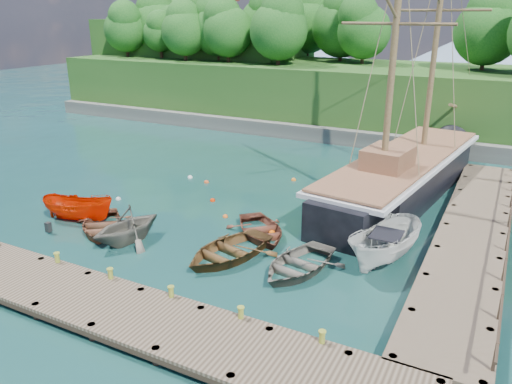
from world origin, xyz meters
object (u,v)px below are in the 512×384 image
rowboat_2 (228,258)px  rowboat_4 (261,236)px  motorboat_orange (80,220)px  rowboat_0 (102,230)px  cabin_boat_white (384,263)px  rowboat_1 (128,241)px  rowboat_3 (297,271)px  schooner (403,178)px

rowboat_2 → rowboat_4: (0.25, 2.86, 0.00)m
rowboat_4 → motorboat_orange: (-9.70, -2.77, 0.00)m
rowboat_0 → cabin_boat_white: 14.30m
rowboat_2 → cabin_boat_white: size_ratio=0.92×
rowboat_4 → cabin_boat_white: (6.29, -0.05, 0.00)m
rowboat_1 → cabin_boat_white: cabin_boat_white is taller
motorboat_orange → cabin_boat_white: (15.99, 2.72, 0.00)m
rowboat_3 → schooner: schooner is taller
rowboat_4 → cabin_boat_white: size_ratio=0.81×
rowboat_4 → rowboat_0: bearing=158.6°
rowboat_0 → motorboat_orange: size_ratio=1.01×
rowboat_2 → schooner: (5.19, 12.62, 1.03)m
rowboat_3 → motorboat_orange: motorboat_orange is taller
rowboat_3 → motorboat_orange: 12.79m
rowboat_0 → rowboat_1: rowboat_1 is taller
rowboat_0 → schooner: size_ratio=0.16×
schooner → motorboat_orange: bearing=-131.8°
rowboat_3 → schooner: (1.85, 12.28, 1.03)m
rowboat_4 → cabin_boat_white: 6.29m
rowboat_3 → rowboat_4: rowboat_3 is taller
rowboat_2 → rowboat_3: 3.36m
rowboat_1 → schooner: schooner is taller
rowboat_3 → rowboat_2: bearing=-163.7°
rowboat_1 → rowboat_3: bearing=19.9°
schooner → rowboat_1: bearing=-120.3°
rowboat_2 → rowboat_4: size_ratio=1.14×
rowboat_4 → motorboat_orange: size_ratio=1.02×
rowboat_1 → cabin_boat_white: bearing=29.3°
rowboat_4 → motorboat_orange: bearing=151.5°
rowboat_2 → schooner: schooner is taller
rowboat_2 → motorboat_orange: (-9.44, 0.09, 0.00)m
motorboat_orange → schooner: bearing=-63.8°
rowboat_1 → rowboat_4: bearing=45.8°
rowboat_4 → schooner: (4.94, 9.76, 1.03)m
rowboat_1 → schooner: 17.05m
schooner → cabin_boat_white: bearing=-74.5°
rowboat_0 → rowboat_2: 7.40m
rowboat_1 → motorboat_orange: size_ratio=0.91×
rowboat_1 → rowboat_3: rowboat_1 is taller
rowboat_1 → schooner: bearing=64.4°
rowboat_2 → motorboat_orange: 9.44m
rowboat_0 → rowboat_3: 10.76m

